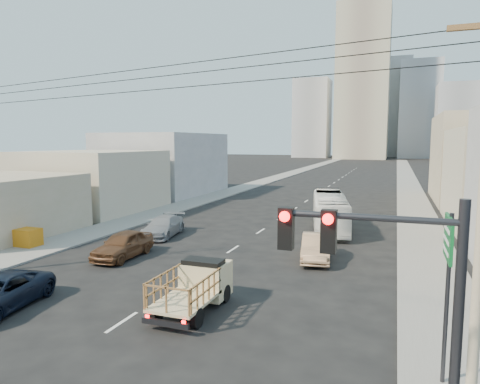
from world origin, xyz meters
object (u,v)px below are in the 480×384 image
Objects in this scene: sedan_brown at (123,245)px; sedan_grey at (163,226)px; traffic_signal at (394,304)px; city_bus at (330,211)px; sedan_tan at (316,247)px; flatbed_pickup at (195,284)px; crate_stack at (26,237)px; green_sign at (448,258)px.

sedan_brown reaches higher than sedan_grey.
traffic_signal is at bearing -59.03° from sedan_grey.
city_bus is 9.30m from sedan_tan.
crate_stack is (-15.09, 5.65, -0.40)m from flatbed_pickup.
city_bus is 5.75× the size of crate_stack.
sedan_grey is 25.36m from traffic_signal.
city_bus is (2.83, 18.46, 0.35)m from flatbed_pickup.
sedan_tan is at bearing 16.30° from sedan_brown.
traffic_signal is (16.00, -19.38, 3.35)m from sedan_grey.
sedan_brown is 0.94× the size of sedan_grey.
sedan_brown is at bearing -140.18° from city_bus.
traffic_signal reaches higher than green_sign.
crate_stack is (-6.77, -6.09, -0.04)m from sedan_grey.
green_sign is (5.69, -11.84, 2.99)m from sedan_tan.
city_bus is at bearing 106.47° from green_sign.
sedan_grey is at bearing 158.79° from sedan_tan.
sedan_grey is 0.83× the size of traffic_signal.
sedan_tan is (3.38, 9.20, -0.34)m from flatbed_pickup.
flatbed_pickup is at bearing -63.24° from sedan_grey.
sedan_brown is 20.53m from traffic_signal.
city_bus is 22.12m from green_sign.
sedan_brown is 11.49m from sedan_tan.
traffic_signal is 1.20× the size of green_sign.
traffic_signal reaches higher than crate_stack.
traffic_signal is at bearing -42.57° from sedan_brown.
traffic_signal is 26.58m from crate_stack.
green_sign is at bearing -28.00° from sedan_brown.
traffic_signal is at bearing -30.27° from crate_stack.
flatbed_pickup is 0.94× the size of sedan_brown.
sedan_brown is at bearing 0.54° from crate_stack.
sedan_grey is 9.10m from crate_stack.
green_sign is at bearing -73.33° from sedan_tan.
traffic_signal reaches higher than sedan_tan.
sedan_tan reaches higher than sedan_grey.
green_sign is at bearing -48.15° from sedan_grey.
city_bus reaches higher than sedan_grey.
green_sign is (16.64, -8.36, 2.95)m from sedan_brown.
crate_stack is at bearing 179.22° from sedan_brown.
sedan_brown is at bearing 142.89° from flatbed_pickup.
green_sign is at bearing -18.93° from crate_stack.
sedan_brown is at bearing -91.37° from sedan_grey.
crate_stack is at bearing 161.07° from green_sign.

